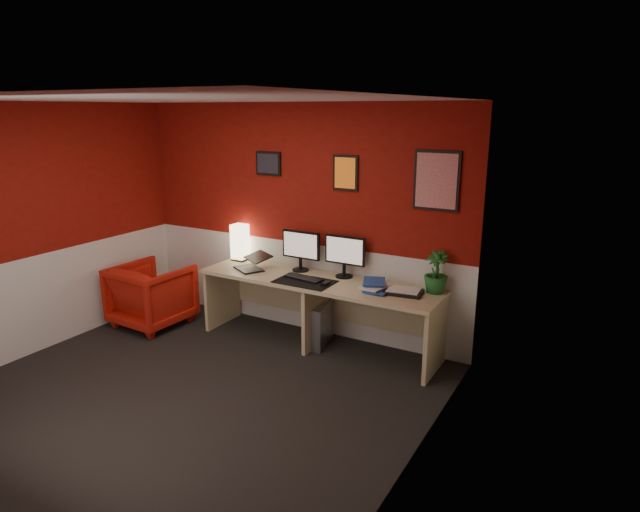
{
  "coord_description": "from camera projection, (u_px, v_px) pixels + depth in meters",
  "views": [
    {
      "loc": [
        3.09,
        -3.19,
        2.43
      ],
      "look_at": [
        0.6,
        1.21,
        1.05
      ],
      "focal_mm": 30.36,
      "sensor_mm": 36.0,
      "label": 1
    }
  ],
  "objects": [
    {
      "name": "wall_right",
      "position": [
        416.0,
        297.0,
        3.51
      ],
      "size": [
        0.01,
        3.5,
        2.5
      ],
      "primitive_type": "cube",
      "color": "maroon",
      "rests_on": "ground"
    },
    {
      "name": "zen_tray",
      "position": [
        404.0,
        292.0,
        5.14
      ],
      "size": [
        0.38,
        0.29,
        0.03
      ],
      "primitive_type": "cube",
      "rotation": [
        0.0,
        0.0,
        0.13
      ],
      "color": "black",
      "rests_on": "desk"
    },
    {
      "name": "laptop",
      "position": [
        249.0,
        260.0,
        5.88
      ],
      "size": [
        0.4,
        0.36,
        0.22
      ],
      "primitive_type": "cube",
      "rotation": [
        0.0,
        0.0,
        -0.51
      ],
      "color": "black",
      "rests_on": "desk"
    },
    {
      "name": "armchair",
      "position": [
        152.0,
        295.0,
        6.23
      ],
      "size": [
        0.8,
        0.82,
        0.71
      ],
      "primitive_type": "imported",
      "rotation": [
        0.0,
        0.0,
        3.1
      ],
      "color": "red",
      "rests_on": "ground"
    },
    {
      "name": "wainscot_back",
      "position": [
        297.0,
        285.0,
        6.12
      ],
      "size": [
        4.0,
        0.01,
        1.0
      ],
      "primitive_type": "cube",
      "color": "silver",
      "rests_on": "ground"
    },
    {
      "name": "pc_tower",
      "position": [
        318.0,
        324.0,
        5.73
      ],
      "size": [
        0.29,
        0.48,
        0.45
      ],
      "primitive_type": "cube",
      "rotation": [
        0.0,
        0.0,
        0.2
      ],
      "color": "#99999E",
      "rests_on": "ground"
    },
    {
      "name": "art_center",
      "position": [
        345.0,
        173.0,
        5.49
      ],
      "size": [
        0.28,
        0.02,
        0.36
      ],
      "primitive_type": "cube",
      "color": "orange",
      "rests_on": "wall_back"
    },
    {
      "name": "desk_mat",
      "position": [
        305.0,
        282.0,
        5.49
      ],
      "size": [
        0.6,
        0.38,
        0.01
      ],
      "primitive_type": "cube",
      "color": "black",
      "rests_on": "desk"
    },
    {
      "name": "wainscot_right",
      "position": [
        410.0,
        400.0,
        3.71
      ],
      "size": [
        0.01,
        3.5,
        1.0
      ],
      "primitive_type": "cube",
      "color": "silver",
      "rests_on": "ground"
    },
    {
      "name": "keyboard",
      "position": [
        304.0,
        278.0,
        5.56
      ],
      "size": [
        0.43,
        0.19,
        0.02
      ],
      "primitive_type": "cube",
      "rotation": [
        0.0,
        0.0,
        -0.13
      ],
      "color": "black",
      "rests_on": "desk_mat"
    },
    {
      "name": "desk",
      "position": [
        318.0,
        313.0,
        5.65
      ],
      "size": [
        2.6,
        0.65,
        0.73
      ],
      "primitive_type": "cube",
      "color": "tan",
      "rests_on": "ground"
    },
    {
      "name": "potted_plant",
      "position": [
        436.0,
        272.0,
        5.12
      ],
      "size": [
        0.26,
        0.26,
        0.41
      ],
      "primitive_type": "imported",
      "rotation": [
        0.0,
        0.0,
        -0.14
      ],
      "color": "#19591E",
      "rests_on": "desk"
    },
    {
      "name": "shoji_lamp",
      "position": [
        240.0,
        243.0,
        6.24
      ],
      "size": [
        0.16,
        0.16,
        0.4
      ],
      "primitive_type": "cube",
      "color": "#FFE5B2",
      "rests_on": "desk"
    },
    {
      "name": "monitor_right",
      "position": [
        344.0,
        250.0,
        5.57
      ],
      "size": [
        0.45,
        0.06,
        0.58
      ],
      "primitive_type": "cube",
      "color": "black",
      "rests_on": "desk"
    },
    {
      "name": "art_right",
      "position": [
        437.0,
        181.0,
        5.04
      ],
      "size": [
        0.44,
        0.02,
        0.56
      ],
      "primitive_type": "cube",
      "color": "red",
      "rests_on": "wall_back"
    },
    {
      "name": "wall_back",
      "position": [
        297.0,
        220.0,
        5.93
      ],
      "size": [
        4.0,
        0.01,
        2.5
      ],
      "primitive_type": "cube",
      "color": "maroon",
      "rests_on": "ground"
    },
    {
      "name": "ground",
      "position": [
        194.0,
        393.0,
        4.79
      ],
      "size": [
        4.0,
        3.5,
        0.01
      ],
      "primitive_type": "cube",
      "color": "black",
      "rests_on": "ground"
    },
    {
      "name": "monitor_left",
      "position": [
        300.0,
        245.0,
        5.8
      ],
      "size": [
        0.45,
        0.06,
        0.58
      ],
      "primitive_type": "cube",
      "color": "black",
      "rests_on": "desk"
    },
    {
      "name": "book_top",
      "position": [
        363.0,
        282.0,
        5.29
      ],
      "size": [
        0.3,
        0.34,
        0.03
      ],
      "primitive_type": "imported",
      "rotation": [
        0.0,
        0.0,
        0.39
      ],
      "color": "#22469D",
      "rests_on": "book_middle"
    },
    {
      "name": "ceiling",
      "position": [
        174.0,
        99.0,
        4.13
      ],
      "size": [
        4.0,
        3.5,
        0.01
      ],
      "primitive_type": "cube",
      "color": "white",
      "rests_on": "ground"
    },
    {
      "name": "book_middle",
      "position": [
        367.0,
        284.0,
        5.28
      ],
      "size": [
        0.26,
        0.32,
        0.02
      ],
      "primitive_type": "imported",
      "rotation": [
        0.0,
        0.0,
        -0.2
      ],
      "color": "silver",
      "rests_on": "book_bottom"
    },
    {
      "name": "art_left",
      "position": [
        268.0,
        163.0,
        5.92
      ],
      "size": [
        0.32,
        0.02,
        0.26
      ],
      "primitive_type": "cube",
      "color": "black",
      "rests_on": "wall_back"
    },
    {
      "name": "wainscot_left",
      "position": [
        45.0,
        301.0,
        5.6
      ],
      "size": [
        0.01,
        3.5,
        1.0
      ],
      "primitive_type": "cube",
      "color": "silver",
      "rests_on": "ground"
    },
    {
      "name": "mouse",
      "position": [
        325.0,
        283.0,
        5.37
      ],
      "size": [
        0.06,
        0.1,
        0.03
      ],
      "primitive_type": "cube",
      "rotation": [
        0.0,
        0.0,
        0.01
      ],
      "color": "black",
      "rests_on": "desk_mat"
    },
    {
      "name": "book_bottom",
      "position": [
        369.0,
        288.0,
        5.26
      ],
      "size": [
        0.23,
        0.3,
        0.03
      ],
      "primitive_type": "imported",
      "rotation": [
        0.0,
        0.0,
        -0.01
      ],
      "color": "#22469D",
      "rests_on": "desk"
    },
    {
      "name": "wall_left",
      "position": [
        35.0,
        231.0,
        5.41
      ],
      "size": [
        0.01,
        3.5,
        2.5
      ],
      "primitive_type": "cube",
      "color": "maroon",
      "rests_on": "ground"
    }
  ]
}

